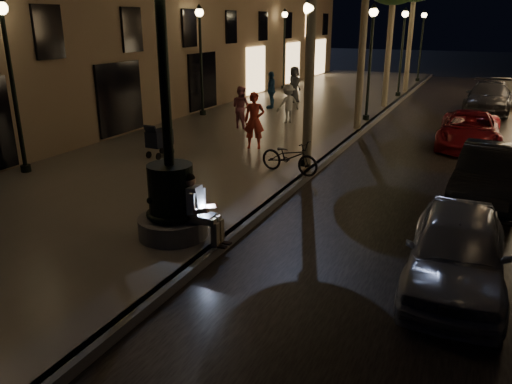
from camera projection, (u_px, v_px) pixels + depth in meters
The scene contains 25 objects.
ground at pixel (367, 129), 20.98m from camera, with size 120.00×120.00×0.00m, color black.
cobble_lane at pixel (442, 135), 19.79m from camera, with size 6.00×45.00×0.02m, color black.
promenade at pixel (279, 119), 22.54m from camera, with size 8.00×45.00×0.20m, color slate.
curb_strip at pixel (367, 127), 20.95m from camera, with size 0.25×45.00×0.20m, color #59595B.
fountain_lamppost at pixel (171, 188), 9.84m from camera, with size 1.40×1.40×5.21m.
seated_man_laptop at pixel (198, 207), 9.69m from camera, with size 1.01×0.34×1.38m.
lamp_curb_a at pixel (308, 62), 14.04m from camera, with size 0.36×0.36×4.81m.
lamp_curb_b at pixel (371, 48), 20.90m from camera, with size 0.36×0.36×4.81m.
lamp_curb_c at pixel (403, 41), 27.76m from camera, with size 0.36×0.36×4.81m.
lamp_curb_d at pixel (422, 37), 34.62m from camera, with size 0.36×0.36×4.81m.
lamp_left_a at pixel (9, 64), 13.43m from camera, with size 0.36×0.36×4.81m.
lamp_left_b at pixel (200, 46), 22.00m from camera, with size 0.36×0.36×4.81m.
lamp_left_c at pixel (284, 39), 30.58m from camera, with size 0.36×0.36×4.81m.
stroller at pixel (159, 138), 15.80m from camera, with size 0.55×1.18×1.19m.
car_front at pixel (457, 250), 8.43m from camera, with size 1.59×3.95×1.35m, color #A1A4A9.
car_second at pixel (491, 175), 12.44m from camera, with size 1.49×4.27×1.41m, color black.
car_third at pixel (469, 130), 17.81m from camera, with size 2.07×4.49×1.25m, color maroon.
car_rear at pixel (489, 97), 24.54m from camera, with size 2.07×5.09×1.48m, color #2B2A2F.
car_fifth at pixel (504, 91), 27.29m from camera, with size 1.40×4.02×1.33m, color #ACACA7.
pedestrian_red at pixel (254, 121), 16.76m from camera, with size 0.69×0.45×1.90m, color #B83224.
pedestrian_pink at pixel (241, 107), 19.94m from camera, with size 0.81×0.63×1.67m, color #C16674.
pedestrian_white at pixel (288, 104), 20.99m from camera, with size 1.04×0.60×1.61m, color silver.
pedestrian_blue at pixel (271, 90), 24.46m from camera, with size 1.04×0.43×1.78m, color #224E80.
pedestrian_dark at pixel (294, 84), 26.23m from camera, with size 0.91×0.59×1.86m, color #333438.
bicycle at pixel (290, 157), 14.15m from camera, with size 0.63×1.82×0.95m, color black.
Camera 1 is at (4.44, -5.75, 4.37)m, focal length 35.00 mm.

